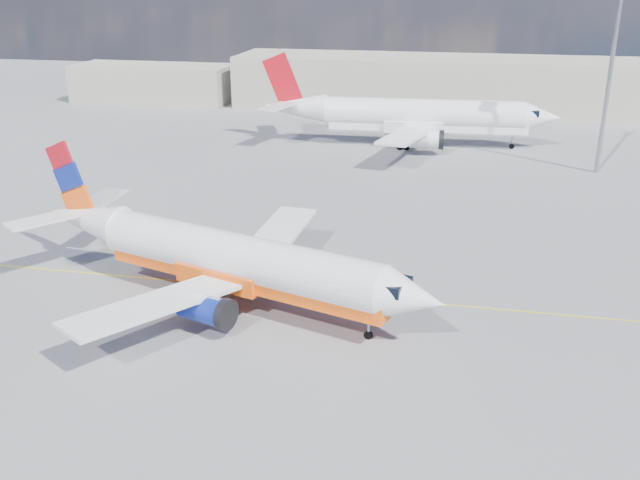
# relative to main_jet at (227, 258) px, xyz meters

# --- Properties ---
(ground) EXTENTS (240.00, 240.00, 0.00)m
(ground) POSITION_rel_main_jet_xyz_m (7.93, -0.47, -3.17)
(ground) COLOR slate
(ground) RESTS_ON ground
(taxi_line) EXTENTS (70.00, 0.15, 0.01)m
(taxi_line) POSITION_rel_main_jet_xyz_m (7.93, 2.53, -3.17)
(taxi_line) COLOR yellow
(taxi_line) RESTS_ON ground
(terminal_main) EXTENTS (70.00, 14.00, 8.00)m
(terminal_main) POSITION_rel_main_jet_xyz_m (12.93, 74.53, 0.83)
(terminal_main) COLOR #B9B09F
(terminal_main) RESTS_ON ground
(terminal_annex) EXTENTS (26.00, 10.00, 6.00)m
(terminal_annex) POSITION_rel_main_jet_xyz_m (-37.07, 71.53, -0.17)
(terminal_annex) COLOR #B9B09F
(terminal_annex) RESTS_ON ground
(main_jet) EXTENTS (31.39, 23.86, 9.52)m
(main_jet) POSITION_rel_main_jet_xyz_m (0.00, 0.00, 0.00)
(main_jet) COLOR white
(main_jet) RESTS_ON ground
(second_jet) EXTENTS (37.15, 29.35, 11.26)m
(second_jet) POSITION_rel_main_jet_xyz_m (8.31, 48.11, 0.58)
(second_jet) COLOR white
(second_jet) RESTS_ON ground
(traffic_cone) EXTENTS (0.36, 0.36, 0.51)m
(traffic_cone) POSITION_rel_main_jet_xyz_m (11.43, 3.27, -2.93)
(traffic_cone) COLOR white
(traffic_cone) RESTS_ON ground
(floodlight_mast) EXTENTS (1.58, 1.58, 21.69)m
(floodlight_mast) POSITION_rel_main_jet_xyz_m (29.23, 39.28, 9.83)
(floodlight_mast) COLOR #929299
(floodlight_mast) RESTS_ON ground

